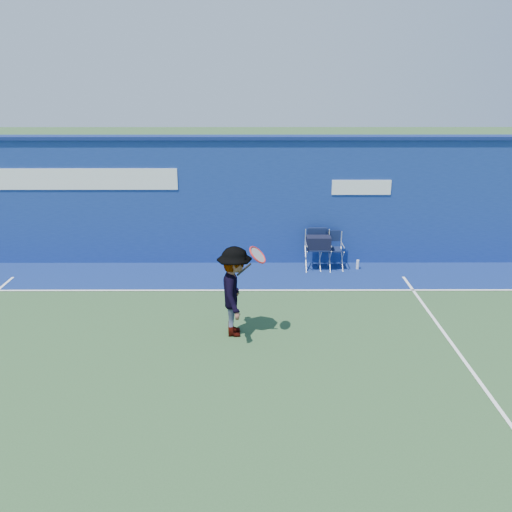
{
  "coord_description": "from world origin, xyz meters",
  "views": [
    {
      "loc": [
        1.07,
        -7.64,
        4.49
      ],
      "look_at": [
        1.1,
        2.6,
        1.0
      ],
      "focal_mm": 38.0,
      "sensor_mm": 36.0,
      "label": 1
    }
  ],
  "objects_px": {
    "directors_chair_right": "(331,257)",
    "water_bottle": "(358,265)",
    "directors_chair_left": "(318,253)",
    "tennis_player": "(235,291)"
  },
  "relations": [
    {
      "from": "directors_chair_right",
      "to": "water_bottle",
      "type": "bearing_deg",
      "value": -5.92
    },
    {
      "from": "directors_chair_right",
      "to": "water_bottle",
      "type": "distance_m",
      "value": 0.67
    },
    {
      "from": "directors_chair_left",
      "to": "water_bottle",
      "type": "distance_m",
      "value": 1.01
    },
    {
      "from": "directors_chair_left",
      "to": "directors_chair_right",
      "type": "distance_m",
      "value": 0.35
    },
    {
      "from": "directors_chair_left",
      "to": "tennis_player",
      "type": "xyz_separation_m",
      "value": [
        -1.86,
        -3.38,
        0.41
      ]
    },
    {
      "from": "directors_chair_left",
      "to": "directors_chair_right",
      "type": "relative_size",
      "value": 1.08
    },
    {
      "from": "tennis_player",
      "to": "directors_chair_left",
      "type": "bearing_deg",
      "value": 61.27
    },
    {
      "from": "directors_chair_left",
      "to": "tennis_player",
      "type": "height_order",
      "value": "tennis_player"
    },
    {
      "from": "water_bottle",
      "to": "tennis_player",
      "type": "relative_size",
      "value": 0.14
    },
    {
      "from": "directors_chair_right",
      "to": "directors_chair_left",
      "type": "bearing_deg",
      "value": -171.75
    }
  ]
}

